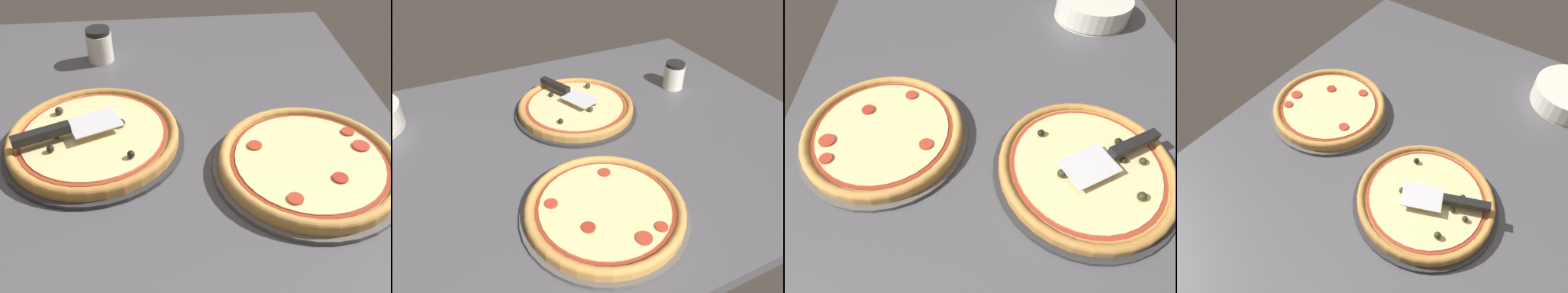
{
  "view_description": "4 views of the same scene",
  "coord_description": "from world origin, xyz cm",
  "views": [
    {
      "loc": [
        70.89,
        0.44,
        63.08
      ],
      "look_at": [
        -2.34,
        7.63,
        3.0
      ],
      "focal_mm": 42.0,
      "sensor_mm": 36.0,
      "label": 1
    },
    {
      "loc": [
        33.89,
        82.57,
        64.88
      ],
      "look_at": [
        -2.34,
        7.63,
        3.0
      ],
      "focal_mm": 35.0,
      "sensor_mm": 36.0,
      "label": 2
    },
    {
      "loc": [
        -42.78,
        9.96,
        55.74
      ],
      "look_at": [
        -2.34,
        7.63,
        3.0
      ],
      "focal_mm": 28.0,
      "sensor_mm": 36.0,
      "label": 3
    },
    {
      "loc": [
        -61.33,
        -34.63,
        89.55
      ],
      "look_at": [
        -2.34,
        7.63,
        3.0
      ],
      "focal_mm": 35.0,
      "sensor_mm": 36.0,
      "label": 4
    }
  ],
  "objects": [
    {
      "name": "pizza_back",
      "position": [
        3.99,
        29.57,
        2.35
      ],
      "size": [
        36.47,
        36.47,
        2.73
      ],
      "color": "#C68E47",
      "rests_on": "pizza_pan_back"
    },
    {
      "name": "pizza_front",
      "position": [
        -8.66,
        -14.3,
        2.38
      ],
      "size": [
        36.79,
        36.79,
        3.95
      ],
      "color": "#B77F3D",
      "rests_on": "pizza_pan_front"
    },
    {
      "name": "serving_spatula",
      "position": [
        -6.9,
        -21.42,
        5.71
      ],
      "size": [
        13.2,
        22.8,
        2.0
      ],
      "color": "silver",
      "rests_on": "pizza_front"
    },
    {
      "name": "pizza_pan_front",
      "position": [
        -8.66,
        -14.29,
        0.5
      ],
      "size": [
        39.14,
        39.14,
        1.0
      ],
      "primitive_type": "cylinder",
      "color": "#2D2D30",
      "rests_on": "ground_plane"
    },
    {
      "name": "ground_plane",
      "position": [
        0.0,
        0.0,
        -1.8
      ],
      "size": [
        149.2,
        110.99,
        3.6
      ],
      "primitive_type": "cube",
      "color": "#4C4C51"
    },
    {
      "name": "pizza_pan_back",
      "position": [
        3.99,
        29.56,
        0.5
      ],
      "size": [
        38.8,
        38.8,
        1.0
      ],
      "primitive_type": "cylinder",
      "color": "#565451",
      "rests_on": "ground_plane"
    }
  ]
}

